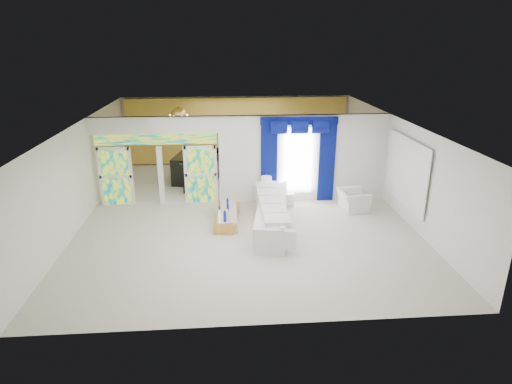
{
  "coord_description": "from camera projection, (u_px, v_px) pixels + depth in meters",
  "views": [
    {
      "loc": [
        -0.62,
        -13.16,
        5.38
      ],
      "look_at": [
        0.3,
        -1.2,
        1.1
      ],
      "focal_mm": 30.2,
      "sensor_mm": 36.0,
      "label": 1
    }
  ],
  "objects": [
    {
      "name": "piano_bench",
      "position": [
        196.0,
        189.0,
        15.91
      ],
      "size": [
        0.91,
        0.5,
        0.29
      ],
      "primitive_type": "cube",
      "rotation": [
        0.0,
        0.0,
        -0.2
      ],
      "color": "black",
      "rests_on": "ground"
    },
    {
      "name": "console_table",
      "position": [
        275.0,
        198.0,
        14.74
      ],
      "size": [
        1.32,
        0.55,
        0.43
      ],
      "primitive_type": "cube",
      "rotation": [
        0.0,
        0.0,
        -0.12
      ],
      "color": "white",
      "rests_on": "ground"
    },
    {
      "name": "dividing_header",
      "position": [
        155.0,
        125.0,
        14.02
      ],
      "size": [
        4.3,
        0.18,
        0.55
      ],
      "primitive_type": "cube",
      "color": "white",
      "rests_on": "dividing_wall"
    },
    {
      "name": "tv_console",
      "position": [
        112.0,
        182.0,
        15.75
      ],
      "size": [
        0.67,
        0.63,
        0.83
      ],
      "primitive_type": "cube",
      "rotation": [
        0.0,
        0.0,
        0.22
      ],
      "color": "#A27151",
      "rests_on": "ground"
    },
    {
      "name": "wall_mirror",
      "position": [
        407.0,
        172.0,
        13.1
      ],
      "size": [
        0.04,
        2.7,
        1.9
      ],
      "primitive_type": "cube",
      "color": "white",
      "rests_on": "ground"
    },
    {
      "name": "stained_panel_left",
      "position": [
        116.0,
        176.0,
        14.5
      ],
      "size": [
        0.95,
        0.04,
        2.0
      ],
      "primitive_type": "cube",
      "color": "#994C3F",
      "rests_on": "ground"
    },
    {
      "name": "stained_transom",
      "position": [
        156.0,
        139.0,
        14.18
      ],
      "size": [
        4.0,
        0.05,
        0.35
      ],
      "primitive_type": "cube",
      "color": "#994C3F",
      "rests_on": "dividing_header"
    },
    {
      "name": "decanters",
      "position": [
        227.0,
        210.0,
        13.09
      ],
      "size": [
        0.21,
        1.28,
        0.28
      ],
      "color": "navy",
      "rests_on": "coffee_table"
    },
    {
      "name": "coffee_table",
      "position": [
        227.0,
        217.0,
        13.24
      ],
      "size": [
        0.83,
        1.79,
        0.38
      ],
      "primitive_type": "cube",
      "rotation": [
        0.0,
        0.0,
        -0.16
      ],
      "color": "#C4883D",
      "rests_on": "ground"
    },
    {
      "name": "floor",
      "position": [
        244.0,
        211.0,
        14.21
      ],
      "size": [
        12.0,
        12.0,
        0.0
      ],
      "primitive_type": "plane",
      "color": "#B7AF9E",
      "rests_on": "ground"
    },
    {
      "name": "gold_curtains",
      "position": [
        237.0,
        131.0,
        19.24
      ],
      "size": [
        9.7,
        0.12,
        2.9
      ],
      "primitive_type": "cube",
      "color": "gold",
      "rests_on": "ground"
    },
    {
      "name": "blue_pelmet",
      "position": [
        299.0,
        121.0,
        14.21
      ],
      "size": [
        2.6,
        0.12,
        0.25
      ],
      "primitive_type": "cube",
      "color": "#04114C",
      "rests_on": "dividing_wall"
    },
    {
      "name": "white_sofa",
      "position": [
        272.0,
        214.0,
        13.0
      ],
      "size": [
        1.43,
        3.99,
        0.74
      ],
      "primitive_type": "cube",
      "rotation": [
        0.0,
        0.0,
        -0.16
      ],
      "color": "silver",
      "rests_on": "ground"
    },
    {
      "name": "chandelier",
      "position": [
        179.0,
        115.0,
        16.34
      ],
      "size": [
        0.6,
        0.6,
        0.6
      ],
      "primitive_type": "sphere",
      "color": "gold",
      "rests_on": "ceiling"
    },
    {
      "name": "table_lamp",
      "position": [
        266.0,
        185.0,
        14.55
      ],
      "size": [
        0.36,
        0.36,
        0.58
      ],
      "primitive_type": "cylinder",
      "color": "white",
      "rests_on": "console_table"
    },
    {
      "name": "blue_drape_right",
      "position": [
        327.0,
        162.0,
        14.76
      ],
      "size": [
        0.55,
        0.1,
        2.8
      ],
      "primitive_type": "cube",
      "color": "#04114C",
      "rests_on": "ground"
    },
    {
      "name": "blue_drape_left",
      "position": [
        269.0,
        163.0,
        14.62
      ],
      "size": [
        0.55,
        0.1,
        2.8
      ],
      "primitive_type": "cube",
      "color": "#04114C",
      "rests_on": "ground"
    },
    {
      "name": "armchair",
      "position": [
        353.0,
        200.0,
        14.26
      ],
      "size": [
        0.98,
        1.1,
        0.66
      ],
      "primitive_type": "imported",
      "rotation": [
        0.0,
        0.0,
        1.66
      ],
      "color": "silver",
      "rests_on": "ground"
    },
    {
      "name": "dividing_wall",
      "position": [
        305.0,
        158.0,
        14.8
      ],
      "size": [
        5.7,
        0.18,
        3.0
      ],
      "primitive_type": "cube",
      "color": "white",
      "rests_on": "ground"
    },
    {
      "name": "grand_piano",
      "position": [
        198.0,
        167.0,
        17.28
      ],
      "size": [
        1.97,
        2.36,
        1.05
      ],
      "primitive_type": "cube",
      "rotation": [
        0.0,
        0.0,
        -0.2
      ],
      "color": "black",
      "rests_on": "ground"
    },
    {
      "name": "window_pane",
      "position": [
        298.0,
        161.0,
        14.7
      ],
      "size": [
        1.0,
        0.02,
        2.3
      ],
      "primitive_type": "cube",
      "color": "white",
      "rests_on": "dividing_wall"
    },
    {
      "name": "stained_panel_right",
      "position": [
        201.0,
        175.0,
        14.71
      ],
      "size": [
        0.95,
        0.04,
        2.0
      ],
      "primitive_type": "cube",
      "color": "#994C3F",
      "rests_on": "ground"
    }
  ]
}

